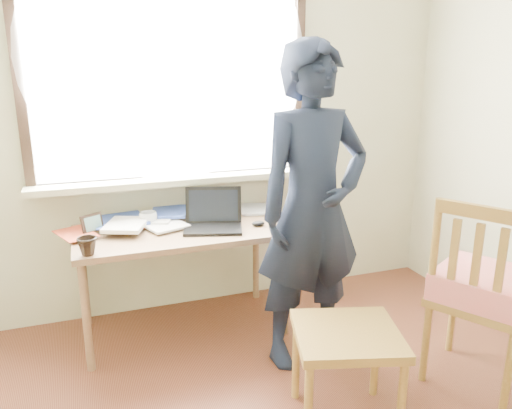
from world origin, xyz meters
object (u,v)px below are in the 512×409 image
object	(u,v)px
work_chair	(347,345)
laptop	(213,219)
desk	(181,240)
side_chair	(484,289)
mug_white	(148,219)
person	(313,209)
mug_dark	(87,246)

from	to	relation	value
work_chair	laptop	bearing A→B (deg)	107.15
desk	side_chair	bearing A→B (deg)	-38.10
mug_white	person	world-z (taller)	person
mug_dark	person	bearing A→B (deg)	-13.72
person	mug_dark	bearing A→B (deg)	161.52
desk	person	world-z (taller)	person
mug_white	work_chair	bearing A→B (deg)	-60.63
mug_white	side_chair	world-z (taller)	side_chair
side_chair	laptop	bearing A→B (deg)	138.26
desk	side_chair	xyz separation A→B (m)	(1.36, -1.07, -0.07)
laptop	mug_white	xyz separation A→B (m)	(-0.37, 0.17, -0.01)
desk	work_chair	xyz separation A→B (m)	(0.54, -1.12, -0.20)
laptop	mug_dark	distance (m)	0.78
mug_white	person	distance (m)	1.07
desk	mug_dark	size ratio (longest dim) A/B	12.15
mug_white	mug_dark	bearing A→B (deg)	-133.11
mug_white	person	xyz separation A→B (m)	(0.80, -0.69, 0.17)
side_chair	person	xyz separation A→B (m)	(-0.74, 0.52, 0.36)
desk	side_chair	world-z (taller)	side_chair
desk	work_chair	world-z (taller)	desk
mug_dark	side_chair	world-z (taller)	side_chair
mug_white	side_chair	distance (m)	1.96
laptop	person	bearing A→B (deg)	-50.37
mug_white	person	size ratio (longest dim) A/B	0.06
laptop	desk	bearing A→B (deg)	171.03
laptop	person	world-z (taller)	person
desk	laptop	bearing A→B (deg)	-8.97
laptop	mug_dark	bearing A→B (deg)	-163.21
mug_white	work_chair	size ratio (longest dim) A/B	0.19
desk	work_chair	distance (m)	1.26
desk	work_chair	bearing A→B (deg)	-64.40
laptop	work_chair	size ratio (longest dim) A/B	0.71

